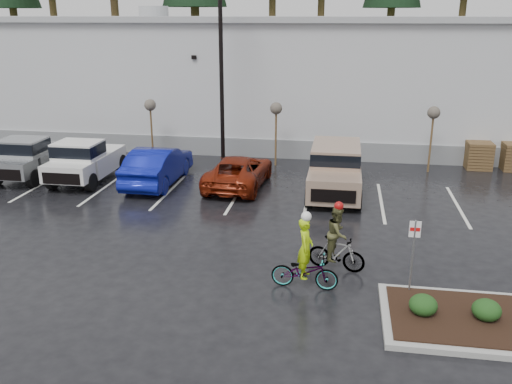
% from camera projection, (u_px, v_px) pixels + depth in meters
% --- Properties ---
extents(ground, '(120.00, 120.00, 0.00)m').
position_uv_depth(ground, '(270.00, 288.00, 15.15)').
color(ground, black).
rests_on(ground, ground).
extents(warehouse, '(60.50, 15.50, 7.20)m').
position_uv_depth(warehouse, '(317.00, 75.00, 34.64)').
color(warehouse, '#B6B8BB').
rests_on(warehouse, ground).
extents(wooded_ridge, '(80.00, 25.00, 6.00)m').
position_uv_depth(wooded_ridge, '(329.00, 58.00, 56.42)').
color(wooded_ridge, '#213E1A').
rests_on(wooded_ridge, ground).
extents(lamppost, '(0.50, 1.00, 9.22)m').
position_uv_depth(lamppost, '(221.00, 51.00, 25.24)').
color(lamppost, black).
rests_on(lamppost, ground).
extents(sapling_west, '(0.60, 0.60, 3.20)m').
position_uv_depth(sapling_west, '(150.00, 108.00, 27.71)').
color(sapling_west, '#462C1C').
rests_on(sapling_west, ground).
extents(sapling_mid, '(0.60, 0.60, 3.20)m').
position_uv_depth(sapling_mid, '(276.00, 112.00, 26.72)').
color(sapling_mid, '#462C1C').
rests_on(sapling_mid, ground).
extents(sapling_east, '(0.60, 0.60, 3.20)m').
position_uv_depth(sapling_east, '(433.00, 116.00, 25.57)').
color(sapling_east, '#462C1C').
rests_on(sapling_east, ground).
extents(pallet_stack_a, '(1.20, 1.20, 1.35)m').
position_uv_depth(pallet_stack_a, '(479.00, 155.00, 26.77)').
color(pallet_stack_a, '#462C1C').
rests_on(pallet_stack_a, ground).
extents(shrub_a, '(0.70, 0.70, 0.52)m').
position_uv_depth(shrub_a, '(423.00, 305.00, 13.47)').
color(shrub_a, '#153311').
rests_on(shrub_a, curb_island).
extents(shrub_b, '(0.70, 0.70, 0.52)m').
position_uv_depth(shrub_b, '(487.00, 310.00, 13.24)').
color(shrub_b, '#153311').
rests_on(shrub_b, curb_island).
extents(fire_lane_sign, '(0.30, 0.05, 2.20)m').
position_uv_depth(fire_lane_sign, '(413.00, 248.00, 14.31)').
color(fire_lane_sign, gray).
rests_on(fire_lane_sign, ground).
extents(pickup_silver, '(2.10, 5.20, 1.96)m').
position_uv_depth(pickup_silver, '(35.00, 155.00, 25.61)').
color(pickup_silver, '#969A9D').
rests_on(pickup_silver, ground).
extents(pickup_white, '(2.10, 5.20, 1.96)m').
position_uv_depth(pickup_white, '(89.00, 158.00, 25.02)').
color(pickup_white, silver).
rests_on(pickup_white, ground).
extents(car_blue, '(1.83, 5.16, 1.70)m').
position_uv_depth(car_blue, '(158.00, 165.00, 24.33)').
color(car_blue, navy).
rests_on(car_blue, ground).
extents(car_red, '(2.58, 5.11, 1.39)m').
position_uv_depth(car_red, '(239.00, 171.00, 23.98)').
color(car_red, maroon).
rests_on(car_red, ground).
extents(suv_tan, '(2.20, 5.10, 2.06)m').
position_uv_depth(suv_tan, '(335.00, 171.00, 22.77)').
color(suv_tan, gray).
rests_on(suv_tan, ground).
extents(cyclist_hivis, '(1.90, 0.75, 2.27)m').
position_uv_depth(cyclist_hivis, '(305.00, 265.00, 14.97)').
color(cyclist_hivis, '#3F3F44').
rests_on(cyclist_hivis, ground).
extents(cyclist_olive, '(1.73, 0.87, 2.16)m').
position_uv_depth(cyclist_olive, '(337.00, 245.00, 16.03)').
color(cyclist_olive, '#3F3F44').
rests_on(cyclist_olive, ground).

